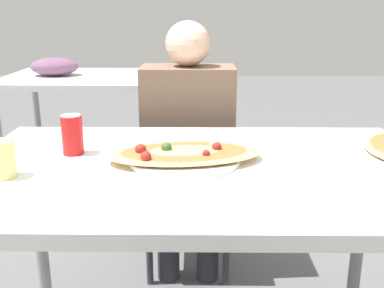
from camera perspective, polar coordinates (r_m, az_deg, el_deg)
dining_table at (r=1.34m, az=1.02°, el=-5.42°), size 1.39×0.85×0.75m
chair_far_seated at (r=2.12m, az=-0.44°, el=-2.77°), size 0.40×0.40×0.84m
person_seated at (r=1.96m, az=-0.51°, el=1.41°), size 0.40×0.25×1.15m
pizza_main at (r=1.35m, az=-1.04°, el=-1.36°), size 0.49×0.34×0.06m
soda_can at (r=1.45m, az=-14.96°, el=1.15°), size 0.07×0.07×0.12m
drink_glass at (r=1.31m, az=-23.00°, el=-1.79°), size 0.07×0.07×0.10m
background_table at (r=3.17m, az=-13.76°, el=7.41°), size 1.10×0.80×0.87m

